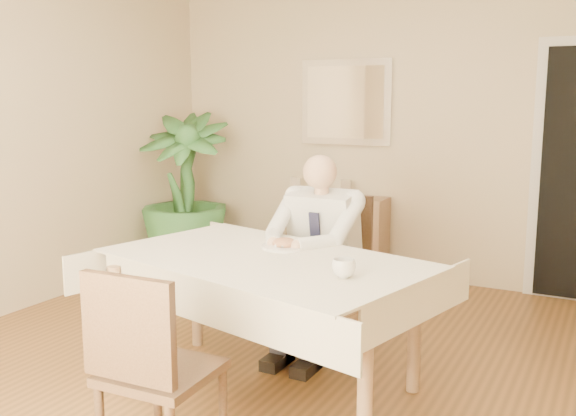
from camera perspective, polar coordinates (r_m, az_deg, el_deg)
The scene contains 16 objects.
room at distance 3.42m, azimuth -2.75°, elevation 4.91°, with size 5.00×5.02×2.60m.
mirror at distance 5.86m, azimuth 5.13°, elevation 9.34°, with size 0.86×0.04×0.76m.
dining_table at distance 3.44m, azimuth -2.09°, elevation -5.77°, with size 1.95×1.41×0.75m.
chair_far at distance 4.24m, azimuth 3.92°, elevation -4.56°, with size 0.49×0.49×0.96m.
chair_near at distance 2.77m, azimuth -12.30°, elevation -13.31°, with size 0.45×0.45×0.91m.
seated_man at distance 3.94m, azimuth 2.21°, elevation -3.40°, with size 0.48×0.72×1.24m.
plate at distance 3.62m, azimuth -0.31°, elevation -3.45°, with size 0.26×0.26×0.02m, color white.
food at distance 3.61m, azimuth -0.31°, elevation -3.11°, with size 0.14×0.14×0.06m, color #8E5A3B.
knife at distance 3.55m, azimuth -0.19°, elevation -3.45°, with size 0.01×0.01×0.13m, color silver.
fork at distance 3.58m, azimuth -1.32°, elevation -3.31°, with size 0.01×0.01×0.13m, color silver.
coffee_mug at distance 3.04m, azimuth 4.96°, elevation -5.35°, with size 0.11×0.11×0.09m, color white.
sideboard at distance 5.85m, azimuth 4.39°, elevation -2.39°, with size 0.90×0.31×0.72m, color #8F6B4C.
photo_frame_left at distance 5.97m, azimuth 0.69°, elevation 2.08°, with size 0.10×0.02×0.14m, color silver.
photo_frame_center at distance 5.88m, azimuth 3.07°, elevation 1.94°, with size 0.10×0.02×0.14m, color silver.
photo_frame_right at distance 5.81m, azimuth 5.17°, elevation 1.83°, with size 0.10×0.02×0.14m, color silver.
potted_palm at distance 6.03m, azimuth -9.18°, elevation 1.44°, with size 0.82×0.82×1.46m, color #2A5B28.
Camera 1 is at (1.73, -2.93, 1.59)m, focal length 40.00 mm.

